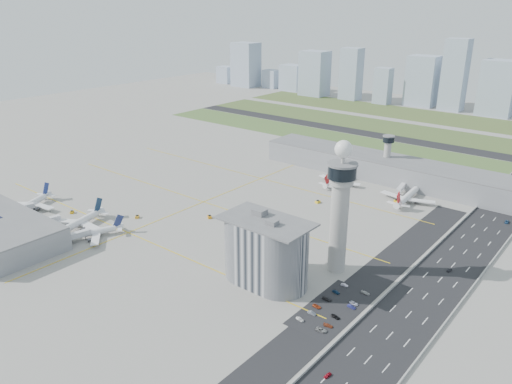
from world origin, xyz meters
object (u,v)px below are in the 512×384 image
Objects in this scene: jet_bridge_near_1 at (36,226)px; car_lot_8 at (335,317)px; jet_bridge_far_1 at (403,187)px; car_lot_4 at (336,292)px; jet_bridge_far_0 at (340,172)px; tug_4 at (318,202)px; airplane_near_c at (89,229)px; car_lot_2 at (317,306)px; admin_building at (266,251)px; airplane_far_a at (340,176)px; airplane_near_b at (76,220)px; tug_3 at (210,217)px; car_hw_1 at (449,270)px; jet_bridge_near_2 at (65,241)px; airplane_near_a at (28,201)px; car_hw_2 at (507,222)px; tug_1 at (137,217)px; car_hw_4 at (507,190)px; car_lot_3 at (327,299)px; car_lot_6 at (321,330)px; control_tower at (340,202)px; car_hw_0 at (328,375)px; car_lot_0 at (300,319)px; car_lot_9 at (351,307)px; tug_5 at (396,201)px; car_lot_10 at (354,303)px; tug_0 at (72,212)px; car_lot_1 at (312,313)px; car_lot_7 at (328,325)px; secondary_tower at (387,153)px; car_lot_11 at (365,293)px; tug_2 at (120,227)px; jet_bridge_near_0 at (10,213)px; airplane_far_b at (408,192)px; car_lot_5 at (344,285)px.

jet_bridge_near_1 is 3.63× the size of car_lot_8.
car_lot_4 is at bearing 2.30° from jet_bridge_far_1.
tug_4 is (16.64, -56.53, -1.90)m from jet_bridge_far_0.
airplane_near_c reaches higher than car_lot_2.
tug_4 is (-33.36, 97.47, -14.35)m from admin_building.
airplane_far_a is (-41.47, 139.11, -9.81)m from admin_building.
airplane_near_b reaches higher than tug_3.
jet_bridge_far_1 is at bearing -24.97° from jet_bridge_near_1.
jet_bridge_near_2 is at bearing -145.52° from car_hw_1.
car_lot_2 is at bearing 88.36° from car_lot_8.
airplane_near_a is 8.89× the size of car_hw_2.
tug_1 is at bearing -22.58° from jet_bridge_near_1.
car_lot_3 is at bearing -93.80° from car_hw_4.
airplane_near_b is 159.40m from car_lot_6.
control_tower is 19.73× the size of car_hw_0.
car_lot_0 reaches higher than car_lot_3.
car_lot_0 is at bearing 156.66° from car_lot_9.
tug_5 is 127.58m from car_lot_10.
tug_0 is 0.64× the size of car_hw_2.
airplane_near_c is at bearing 114.39° from car_lot_4.
car_lot_10 is (10.03, 17.52, -0.07)m from car_lot_1.
car_lot_3 is (25.45, -126.91, -0.23)m from tug_5.
airplane_near_b is (-118.35, -23.82, -9.19)m from admin_building.
car_hw_2 is (140.83, 105.22, -0.28)m from tug_3.
jet_bridge_near_2 is at bearing 91.41° from car_lot_7.
secondary_tower reaches higher than car_hw_1.
car_lot_2 is at bearing -50.83° from tug_4.
airplane_near_a is at bearing -163.30° from control_tower.
jet_bridge_near_2 reaches higher than car_hw_1.
tug_1 is 135.84m from car_lot_4.
tug_4 reaches higher than car_lot_11.
car_lot_4 is 135.37m from car_hw_2.
tug_2 is at bearing 179.96° from tug_3.
airplane_near_c is 10.08× the size of car_lot_4.
jet_bridge_near_0 is 200.57m from car_lot_3.
airplane_near_b is at bearing -43.65° from jet_bridge_far_1.
car_lot_11 is at bearing 77.65° from airplane_near_a.
car_lot_9 is at bearing -46.65° from car_lot_2.
car_lot_1 is at bearing -176.11° from airplane_far_b.
tug_4 reaches higher than car_lot_8.
tug_0 is 0.79× the size of car_lot_0.
car_lot_3 reaches higher than car_lot_10.
car_lot_6 reaches higher than car_lot_5.
car_lot_4 is (136.08, 50.38, -2.23)m from jet_bridge_near_2.
airplane_far_b is at bearing 13.69° from car_lot_2.
tug_2 reaches higher than car_lot_5.
airplane_far_b is at bearing 7.54° from car_lot_5.
jet_bridge_near_0 is 202.46m from car_lot_4.
airplane_near_c is 2.63× the size of jet_bridge_far_1.
airplane_near_a is at bearing 103.19° from car_lot_8.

